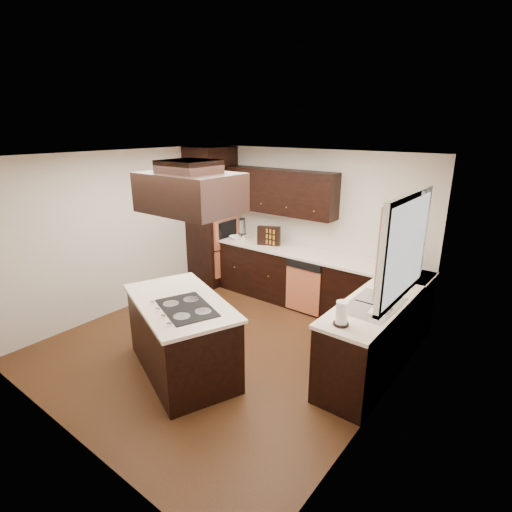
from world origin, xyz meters
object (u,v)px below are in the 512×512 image
oven_column (212,227)px  spice_rack (269,236)px  range_hood (190,193)px  island (182,337)px

oven_column → spice_rack: bearing=2.8°
oven_column → spice_rack: 1.25m
oven_column → spice_rack: size_ratio=5.54×
range_hood → spice_rack: range_hood is taller
spice_rack → oven_column: bearing=158.1°
island → oven_column: bearing=148.8°
oven_column → island: 3.03m
range_hood → spice_rack: 2.63m
oven_column → spice_rack: oven_column is taller
oven_column → range_hood: 3.13m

